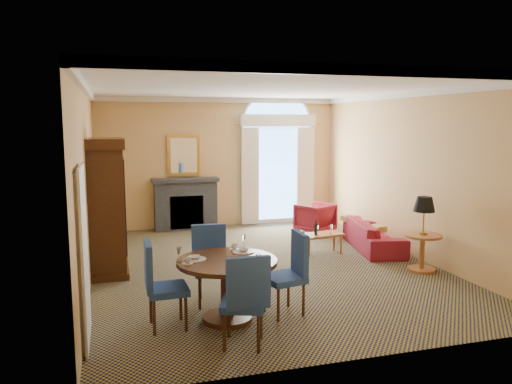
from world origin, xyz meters
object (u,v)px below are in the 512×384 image
object	(u,v)px
dining_table	(227,276)
sofa	(374,235)
armoire	(106,209)
armchair	(315,218)
coffee_table	(322,235)
side_table	(423,225)

from	to	relation	value
dining_table	sofa	bearing A→B (deg)	36.90
armoire	armchair	distance (m)	5.16
coffee_table	side_table	distance (m)	2.03
armoire	dining_table	world-z (taller)	armoire
coffee_table	side_table	size ratio (longest dim) A/B	0.67
sofa	side_table	world-z (taller)	side_table
dining_table	coffee_table	bearing A→B (deg)	47.16
armoire	dining_table	distance (m)	3.12
sofa	armchair	bearing A→B (deg)	28.12
dining_table	coffee_table	xyz separation A→B (m)	(2.57, 2.78, -0.22)
sofa	armchair	xyz separation A→B (m)	(-0.55, 1.80, 0.06)
sofa	armoire	bearing A→B (deg)	102.62
armchair	side_table	distance (m)	3.48
sofa	coffee_table	distance (m)	1.18
armoire	coffee_table	xyz separation A→B (m)	(4.09, 0.10, -0.75)
sofa	armchair	size ratio (longest dim) A/B	2.57
armoire	dining_table	xyz separation A→B (m)	(1.52, -2.68, -0.52)
dining_table	side_table	bearing A→B (deg)	17.76
armoire	armchair	world-z (taller)	armoire
sofa	coffee_table	bearing A→B (deg)	103.17
armoire	sofa	size ratio (longest dim) A/B	1.18
coffee_table	side_table	xyz separation A→B (m)	(1.23, -1.56, 0.44)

